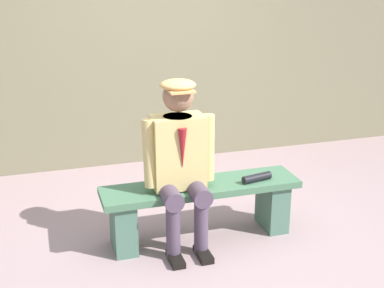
% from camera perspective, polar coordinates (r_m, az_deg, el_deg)
% --- Properties ---
extents(ground_plane, '(30.00, 30.00, 0.00)m').
position_cam_1_polar(ground_plane, '(4.45, 0.96, -10.09)').
color(ground_plane, gray).
extents(bench, '(1.62, 0.39, 0.48)m').
position_cam_1_polar(bench, '(4.30, 0.98, -6.44)').
color(bench, '#426B4E').
rests_on(bench, ground).
extents(seated_man, '(0.58, 0.55, 1.35)m').
position_cam_1_polar(seated_man, '(4.03, -1.33, -1.41)').
color(seated_man, tan).
rests_on(seated_man, ground).
extents(rolled_magazine, '(0.27, 0.11, 0.06)m').
position_cam_1_polar(rolled_magazine, '(4.31, 7.07, -3.65)').
color(rolled_magazine, black).
rests_on(rolled_magazine, bench).
extents(stadium_wall, '(12.00, 0.24, 2.06)m').
position_cam_1_polar(stadium_wall, '(5.95, -5.07, 7.89)').
color(stadium_wall, '#726C52').
rests_on(stadium_wall, ground).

